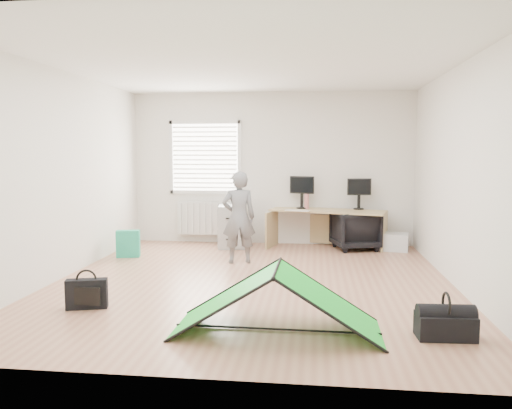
# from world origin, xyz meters

# --- Properties ---
(ground) EXTENTS (5.50, 5.50, 0.00)m
(ground) POSITION_xyz_m (0.00, 0.00, 0.00)
(ground) COLOR #AA755B
(ground) RESTS_ON ground
(back_wall) EXTENTS (5.00, 0.02, 2.70)m
(back_wall) POSITION_xyz_m (0.00, 2.75, 1.35)
(back_wall) COLOR silver
(back_wall) RESTS_ON ground
(window) EXTENTS (1.20, 0.06, 1.20)m
(window) POSITION_xyz_m (-1.20, 2.71, 1.55)
(window) COLOR silver
(window) RESTS_ON back_wall
(radiator) EXTENTS (1.00, 0.12, 0.60)m
(radiator) POSITION_xyz_m (-1.20, 2.67, 0.45)
(radiator) COLOR silver
(radiator) RESTS_ON back_wall
(desk) EXTENTS (2.04, 1.10, 0.66)m
(desk) POSITION_xyz_m (1.00, 2.39, 0.33)
(desk) COLOR tan
(desk) RESTS_ON ground
(filing_cabinet) EXTENTS (0.55, 0.68, 0.73)m
(filing_cabinet) POSITION_xyz_m (-0.63, 2.32, 0.37)
(filing_cabinet) COLOR #9FA2A4
(filing_cabinet) RESTS_ON ground
(monitor_left) EXTENTS (0.44, 0.22, 0.41)m
(monitor_left) POSITION_xyz_m (0.55, 2.55, 0.87)
(monitor_left) COLOR black
(monitor_left) RESTS_ON desk
(monitor_right) EXTENTS (0.42, 0.16, 0.39)m
(monitor_right) POSITION_xyz_m (1.53, 2.53, 0.86)
(monitor_right) COLOR black
(monitor_right) RESTS_ON desk
(keyboard) EXTENTS (0.43, 0.23, 0.02)m
(keyboard) POSITION_xyz_m (0.49, 2.15, 0.67)
(keyboard) COLOR beige
(keyboard) RESTS_ON desk
(thermos) EXTENTS (0.09, 0.09, 0.28)m
(thermos) POSITION_xyz_m (0.64, 2.52, 0.80)
(thermos) COLOR #B96A68
(thermos) RESTS_ON desk
(office_chair) EXTENTS (0.87, 0.89, 0.66)m
(office_chair) POSITION_xyz_m (1.46, 2.34, 0.33)
(office_chair) COLOR black
(office_chair) RESTS_ON ground
(person) EXTENTS (0.57, 0.45, 1.37)m
(person) POSITION_xyz_m (-0.34, 1.09, 0.68)
(person) COLOR slate
(person) RESTS_ON ground
(kite) EXTENTS (1.92, 0.86, 0.59)m
(kite) POSITION_xyz_m (0.44, -1.70, 0.30)
(kite) COLOR green
(kite) RESTS_ON ground
(storage_crate) EXTENTS (0.58, 0.46, 0.29)m
(storage_crate) POSITION_xyz_m (2.08, 2.33, 0.14)
(storage_crate) COLOR silver
(storage_crate) RESTS_ON ground
(tote_bag) EXTENTS (0.38, 0.23, 0.42)m
(tote_bag) POSITION_xyz_m (-2.13, 1.28, 0.21)
(tote_bag) COLOR #209B73
(tote_bag) RESTS_ON ground
(laptop_bag) EXTENTS (0.44, 0.24, 0.32)m
(laptop_bag) POSITION_xyz_m (-1.60, -1.28, 0.16)
(laptop_bag) COLOR black
(laptop_bag) RESTS_ON ground
(white_box) EXTENTS (0.11, 0.11, 0.09)m
(white_box) POSITION_xyz_m (-1.59, -1.12, 0.04)
(white_box) COLOR silver
(white_box) RESTS_ON ground
(duffel_bag) EXTENTS (0.51, 0.28, 0.22)m
(duffel_bag) POSITION_xyz_m (1.94, -1.71, 0.11)
(duffel_bag) COLOR black
(duffel_bag) RESTS_ON ground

